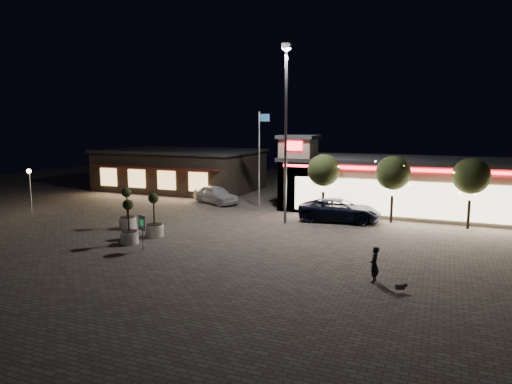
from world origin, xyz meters
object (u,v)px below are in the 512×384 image
at_px(pickup_truck, 340,210).
at_px(planter_left, 127,216).
at_px(valet_sign, 142,226).
at_px(pedestrian, 374,265).
at_px(white_sedan, 216,195).
at_px(planter_mid, 129,230).

xyz_separation_m(pickup_truck, planter_left, (-12.72, -7.79, 0.05)).
bearing_deg(valet_sign, planter_left, 136.01).
bearing_deg(pedestrian, planter_left, -99.48).
bearing_deg(planter_left, valet_sign, -43.99).
bearing_deg(white_sedan, planter_left, -160.32).
distance_m(planter_left, planter_mid, 4.11).
xyz_separation_m(pickup_truck, valet_sign, (-8.52, -11.84, 0.57)).
distance_m(planter_mid, valet_sign, 1.91).
bearing_deg(pedestrian, valet_sign, -86.51).
bearing_deg(white_sedan, planter_mid, -148.60).
bearing_deg(planter_left, pedestrian, -14.75).
xyz_separation_m(white_sedan, pedestrian, (15.90, -15.40, -0.00)).
bearing_deg(planter_mid, pickup_truck, 47.32).
height_order(pickup_truck, pedestrian, pickup_truck).
bearing_deg(valet_sign, white_sedan, 102.03).
distance_m(pedestrian, valet_sign, 12.73).
bearing_deg(planter_mid, pedestrian, -5.08).
xyz_separation_m(white_sedan, planter_left, (-1.00, -10.94, 0.05)).
distance_m(pickup_truck, valet_sign, 14.60).
height_order(pedestrian, planter_left, planter_left).
bearing_deg(planter_mid, planter_left, 129.36).
bearing_deg(white_sedan, valet_sign, -143.05).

